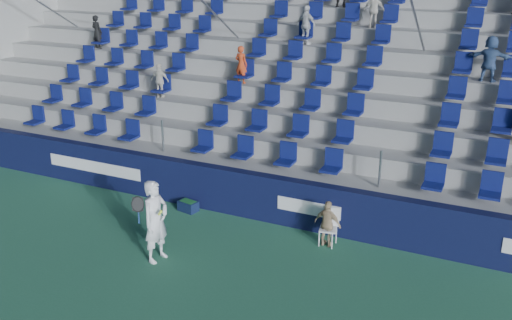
{
  "coord_description": "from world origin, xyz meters",
  "views": [
    {
      "loc": [
        5.66,
        -8.75,
        6.35
      ],
      "look_at": [
        0.2,
        2.8,
        1.7
      ],
      "focal_mm": 40.0,
      "sensor_mm": 36.0,
      "label": 1
    }
  ],
  "objects": [
    {
      "name": "sponsor_wall",
      "position": [
        0.0,
        3.15,
        0.6
      ],
      "size": [
        24.0,
        0.32,
        1.2
      ],
      "color": "#0F1338",
      "rests_on": "ground"
    },
    {
      "name": "line_judge",
      "position": [
        2.15,
        2.5,
        0.55
      ],
      "size": [
        0.68,
        0.35,
        1.11
      ],
      "primitive_type": "imported",
      "rotation": [
        0.0,
        0.0,
        3.01
      ],
      "color": "tan",
      "rests_on": "ground"
    },
    {
      "name": "grandstand",
      "position": [
        0.0,
        8.24,
        2.13
      ],
      "size": [
        24.0,
        8.17,
        6.63
      ],
      "color": "gray",
      "rests_on": "ground"
    },
    {
      "name": "ball_bin",
      "position": [
        -1.74,
        2.75,
        0.15
      ],
      "size": [
        0.55,
        0.41,
        0.28
      ],
      "color": "#101B3B",
      "rests_on": "ground"
    },
    {
      "name": "line_judge_chair",
      "position": [
        2.15,
        2.64,
        0.5
      ],
      "size": [
        0.46,
        0.47,
        0.88
      ],
      "color": "white",
      "rests_on": "ground"
    },
    {
      "name": "ground",
      "position": [
        0.0,
        0.0,
        0.0
      ],
      "size": [
        70.0,
        70.0,
        0.0
      ],
      "primitive_type": "plane",
      "color": "#2F6E4D",
      "rests_on": "ground"
    },
    {
      "name": "tennis_player",
      "position": [
        -1.01,
        0.32,
        0.93
      ],
      "size": [
        0.69,
        0.73,
        1.85
      ],
      "color": "white",
      "rests_on": "ground"
    }
  ]
}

